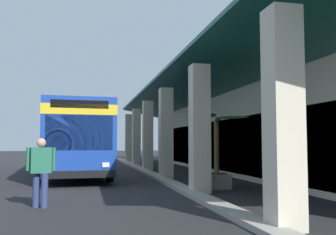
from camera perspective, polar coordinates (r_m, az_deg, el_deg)
ground at (r=21.26m, az=10.03°, el=-7.85°), size 120.00×120.00×0.00m
curb_strip at (r=18.95m, az=-2.98°, el=-8.21°), size 36.31×0.50×0.12m
plaza_building at (r=22.64m, az=21.91°, el=2.33°), size 30.56×16.17×7.65m
transit_bus at (r=18.80m, az=-13.99°, el=-2.66°), size 11.36×3.36×3.34m
pedestrian at (r=9.42m, az=-18.50°, el=-7.29°), size 0.32×0.66×1.61m
potted_palm at (r=12.79m, az=7.29°, el=-7.09°), size 1.76×1.98×2.51m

